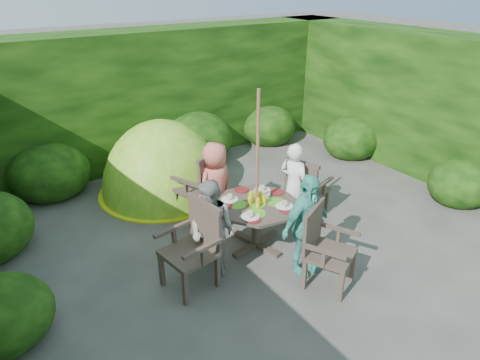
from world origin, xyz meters
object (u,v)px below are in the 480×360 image
garden_chair_right (306,187)px  child_left (212,229)px  child_right (294,185)px  child_back (216,185)px  garden_chair_back (203,185)px  dome_tent (165,191)px  parasol_pole (257,174)px  patio_table (257,210)px  child_front (306,226)px  garden_chair_front (324,247)px  garden_chair_left (194,245)px

garden_chair_right → child_left: child_left is taller
child_right → child_back: bearing=39.6°
garden_chair_back → dome_tent: 1.29m
parasol_pole → garden_chair_back: size_ratio=2.09×
parasol_pole → garden_chair_back: 1.21m
patio_table → garden_chair_back: (-0.22, 1.06, -0.00)m
patio_table → child_front: child_front is taller
garden_chair_front → dome_tent: dome_tent is taller
parasol_pole → child_left: 0.93m
garden_chair_front → child_back: (-0.39, 1.86, 0.14)m
patio_table → parasol_pole: (-0.00, -0.00, 0.54)m
dome_tent → garden_chair_front: bearing=-92.5°
garden_chair_right → child_front: 1.36m
child_front → garden_chair_left: bearing=147.8°
patio_table → dome_tent: size_ratio=0.54×
patio_table → garden_chair_right: garden_chair_right is taller
garden_chair_back → garden_chair_front: garden_chair_back is taller
patio_table → garden_chair_left: size_ratio=1.34×
garden_chair_left → child_back: bearing=129.2°
parasol_pole → child_left: bearing=-167.5°
garden_chair_left → child_right: size_ratio=0.79×
child_front → parasol_pole: bearing=94.0°
parasol_pole → patio_table: bearing=25.3°
parasol_pole → child_back: size_ratio=1.68×
garden_chair_right → garden_chair_back: 1.54m
garden_chair_right → child_back: child_back is taller
child_left → parasol_pole: bearing=75.7°
garden_chair_back → child_front: bearing=79.8°
patio_table → child_right: 0.80m
dome_tent → garden_chair_back: bearing=-95.0°
patio_table → garden_chair_left: (-1.07, -0.24, -0.02)m
garden_chair_front → child_front: child_front is taller
patio_table → garden_chair_right: size_ratio=1.44×
parasol_pole → garden_chair_front: size_ratio=2.27×
garden_chair_back → garden_chair_front: 2.19m
parasol_pole → dome_tent: parasol_pole is taller
patio_table → garden_chair_left: garden_chair_left is taller
garden_chair_back → child_left: (-0.56, -1.24, 0.07)m
garden_chair_left → garden_chair_front: garden_chair_left is taller
garden_chair_back → garden_chair_front: (0.44, -2.14, -0.05)m
garden_chair_right → child_right: child_right is taller
garden_chair_left → garden_chair_front: 1.53m
garden_chair_right → child_back: 1.37m
garden_chair_front → child_front: 0.34m
parasol_pole → child_front: (0.17, -0.78, -0.43)m
garden_chair_back → child_back: size_ratio=0.81×
garden_chair_left → child_left: bearing=93.7°
child_left → dome_tent: 2.50m
parasol_pole → child_right: parasol_pole is taller
garden_chair_right → child_front: size_ratio=0.71×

